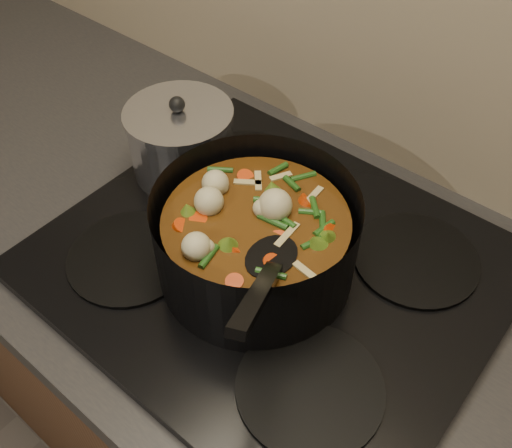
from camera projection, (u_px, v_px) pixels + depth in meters
The scene contains 4 objects.
counter at pixel (268, 407), 1.17m from camera, with size 2.64×0.64×0.91m.
stovetop at pixel (272, 263), 0.83m from camera, with size 0.62×0.54×0.03m.
stockpot at pixel (256, 240), 0.76m from camera, with size 0.33×0.36×0.20m.
saucepan at pixel (181, 141), 0.92m from camera, with size 0.17×0.17×0.14m.
Camera 1 is at (0.32, 1.51, 1.56)m, focal length 40.00 mm.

